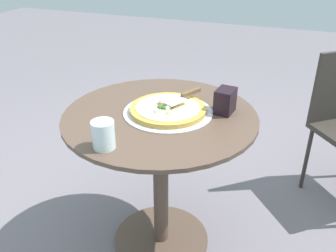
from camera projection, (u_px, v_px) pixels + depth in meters
name	position (u px, v px, depth m)	size (l,w,h in m)	color
ground_plane	(161.00, 239.00, 1.93)	(10.00, 10.00, 0.00)	slate
patio_table	(160.00, 157.00, 1.69)	(0.84, 0.84, 0.73)	brown
pizza_on_tray	(168.00, 110.00, 1.59)	(0.39, 0.39, 0.04)	silver
pizza_server	(183.00, 96.00, 1.62)	(0.21, 0.14, 0.02)	silver
drinking_cup	(103.00, 135.00, 1.32)	(0.08, 0.08, 0.11)	silver
napkin_dispenser	(225.00, 101.00, 1.57)	(0.10, 0.07, 0.11)	black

